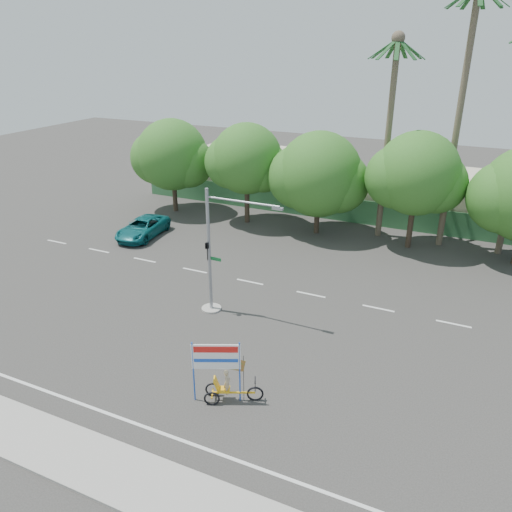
% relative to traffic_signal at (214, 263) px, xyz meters
% --- Properties ---
extents(ground, '(120.00, 120.00, 0.00)m').
position_rel_traffic_signal_xyz_m(ground, '(2.20, -3.98, -2.92)').
color(ground, '#33302D').
rests_on(ground, ground).
extents(sidewalk_near, '(50.00, 2.40, 0.12)m').
position_rel_traffic_signal_xyz_m(sidewalk_near, '(2.20, -11.48, -2.86)').
color(sidewalk_near, gray).
rests_on(sidewalk_near, ground).
extents(fence, '(38.00, 0.08, 2.00)m').
position_rel_traffic_signal_xyz_m(fence, '(2.20, 17.52, -1.92)').
color(fence, '#336B3D').
rests_on(fence, ground).
extents(building_left, '(12.00, 8.00, 4.00)m').
position_rel_traffic_signal_xyz_m(building_left, '(-7.80, 22.02, -0.92)').
color(building_left, beige).
rests_on(building_left, ground).
extents(building_right, '(14.00, 8.00, 3.60)m').
position_rel_traffic_signal_xyz_m(building_right, '(10.20, 22.02, -1.12)').
color(building_right, beige).
rests_on(building_right, ground).
extents(tree_far_left, '(7.14, 6.00, 7.96)m').
position_rel_traffic_signal_xyz_m(tree_far_left, '(-11.85, 14.02, 1.84)').
color(tree_far_left, '#473828').
rests_on(tree_far_left, ground).
extents(tree_left, '(6.66, 5.60, 8.07)m').
position_rel_traffic_signal_xyz_m(tree_left, '(-4.85, 14.02, 2.14)').
color(tree_left, '#473828').
rests_on(tree_left, ground).
extents(tree_center, '(7.62, 6.40, 7.85)m').
position_rel_traffic_signal_xyz_m(tree_center, '(1.14, 14.02, 1.55)').
color(tree_center, '#473828').
rests_on(tree_center, ground).
extents(tree_right, '(6.90, 5.80, 8.36)m').
position_rel_traffic_signal_xyz_m(tree_right, '(8.15, 14.02, 2.32)').
color(tree_right, '#473828').
rests_on(tree_right, ground).
extents(palm_tall, '(3.73, 3.79, 17.45)m').
position_rel_traffic_signal_xyz_m(palm_tall, '(10.20, 15.52, 7.55)').
color(palm_tall, '#70604C').
rests_on(palm_tall, ground).
extents(palm_short, '(3.73, 3.79, 14.45)m').
position_rel_traffic_signal_xyz_m(palm_short, '(5.70, 15.52, 5.94)').
color(palm_short, '#70604C').
rests_on(palm_short, ground).
extents(traffic_signal, '(4.72, 1.10, 7.00)m').
position_rel_traffic_signal_xyz_m(traffic_signal, '(0.00, 0.00, 0.00)').
color(traffic_signal, gray).
rests_on(traffic_signal, ground).
extents(trike_billboard, '(2.70, 1.40, 2.88)m').
position_rel_traffic_signal_xyz_m(trike_billboard, '(3.96, -6.46, -1.76)').
color(trike_billboard, black).
rests_on(trike_billboard, ground).
extents(pickup_truck, '(2.82, 5.33, 1.43)m').
position_rel_traffic_signal_xyz_m(pickup_truck, '(-10.60, 7.66, -2.21)').
color(pickup_truck, '#0E5E62').
rests_on(pickup_truck, ground).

